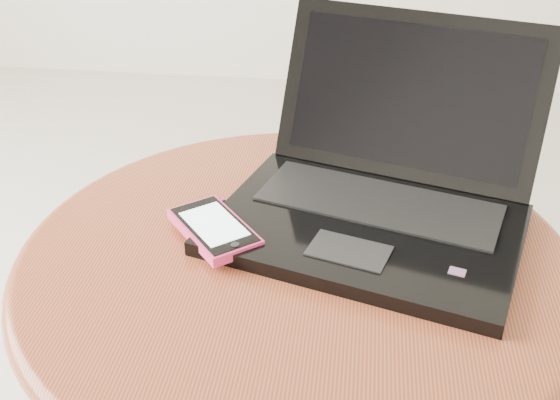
# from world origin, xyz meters

# --- Properties ---
(table) EXTENTS (0.68, 0.68, 0.54)m
(table) POSITION_xyz_m (0.05, 0.02, 0.42)
(table) COLOR #58280F
(table) RESTS_ON ground
(laptop) EXTENTS (0.45, 0.43, 0.23)m
(laptop) POSITION_xyz_m (0.15, 0.11, 0.58)
(laptop) COLOR black
(laptop) RESTS_ON table
(phone_black) EXTENTS (0.12, 0.11, 0.01)m
(phone_black) POSITION_xyz_m (-0.04, 0.06, 0.55)
(phone_black) COLOR black
(phone_black) RESTS_ON table
(phone_pink) EXTENTS (0.13, 0.14, 0.02)m
(phone_pink) POSITION_xyz_m (-0.05, 0.03, 0.56)
(phone_pink) COLOR #EC3470
(phone_pink) RESTS_ON phone_black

